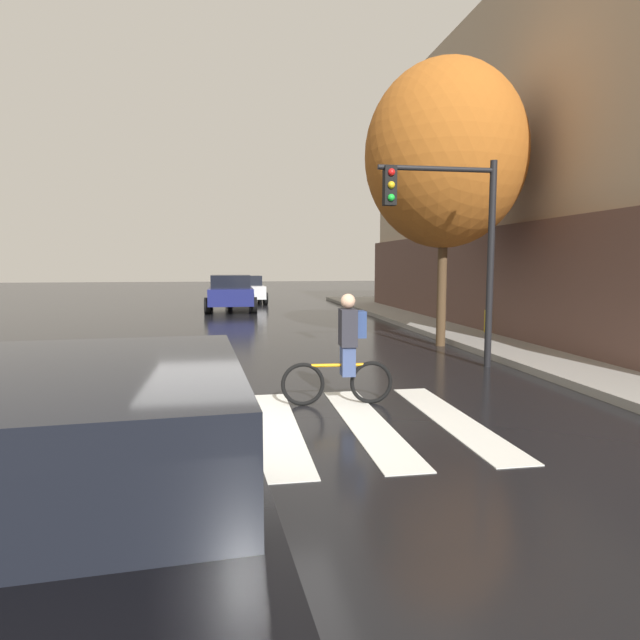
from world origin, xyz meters
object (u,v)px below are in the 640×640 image
at_px(sedan_mid, 231,292).
at_px(traffic_light_near, 453,227).
at_px(fire_hydrant, 488,319).
at_px(sedan_far, 246,289).
at_px(cyclist, 346,350).
at_px(sedan_near, 92,496).
at_px(street_tree_near, 445,155).

relative_size(sedan_mid, traffic_light_near, 1.14).
bearing_deg(fire_hydrant, sedan_far, 113.84).
bearing_deg(sedan_mid, cyclist, -84.30).
distance_m(sedan_near, cyclist, 5.32).
relative_size(sedan_mid, cyclist, 2.79).
distance_m(cyclist, fire_hydrant, 8.76).
bearing_deg(sedan_far, sedan_mid, -99.90).
height_order(sedan_mid, cyclist, cyclist).
distance_m(cyclist, traffic_light_near, 4.18).
relative_size(sedan_far, street_tree_near, 0.62).
xyz_separation_m(cyclist, fire_hydrant, (5.70, 6.64, -0.31)).
distance_m(sedan_mid, sedan_far, 4.65).
distance_m(sedan_near, sedan_far, 26.32).
xyz_separation_m(sedan_mid, fire_hydrant, (7.40, -10.35, -0.32)).
distance_m(sedan_mid, fire_hydrant, 12.72).
bearing_deg(sedan_near, cyclist, 62.09).
height_order(sedan_far, traffic_light_near, traffic_light_near).
xyz_separation_m(cyclist, traffic_light_near, (2.73, 2.44, 2.02)).
height_order(sedan_near, traffic_light_near, traffic_light_near).
relative_size(sedan_far, cyclist, 2.62).
bearing_deg(cyclist, street_tree_near, 55.19).
bearing_deg(fire_hydrant, sedan_near, -125.83).
bearing_deg(traffic_light_near, street_tree_near, 71.29).
bearing_deg(fire_hydrant, cyclist, -130.65).
distance_m(sedan_far, street_tree_near, 17.37).
bearing_deg(street_tree_near, cyclist, -124.81).
distance_m(sedan_mid, cyclist, 17.07).
height_order(sedan_mid, traffic_light_near, traffic_light_near).
xyz_separation_m(cyclist, street_tree_near, (3.70, 5.32, 4.02)).
height_order(sedan_mid, street_tree_near, street_tree_near).
height_order(fire_hydrant, street_tree_near, street_tree_near).
bearing_deg(sedan_far, fire_hydrant, -66.16).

